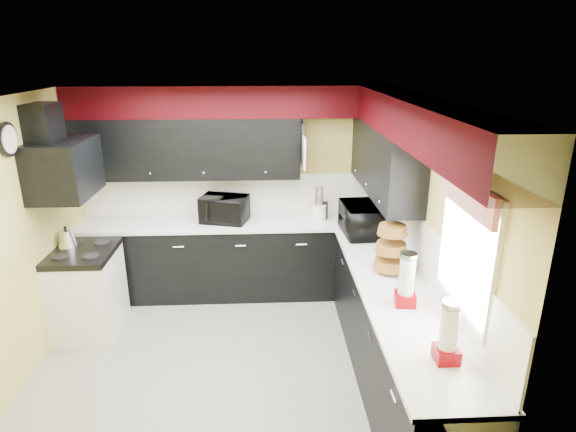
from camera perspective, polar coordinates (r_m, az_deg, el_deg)
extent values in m
plane|color=gray|center=(4.85, -7.24, -17.25)|extent=(3.60, 3.60, 0.00)
cube|color=#E0C666|center=(5.94, -6.52, 3.15)|extent=(3.60, 0.06, 2.50)
cube|color=#E0C666|center=(4.45, 15.84, -2.94)|extent=(0.06, 3.60, 2.50)
cube|color=#E0C666|center=(4.76, -30.11, -3.45)|extent=(0.06, 3.60, 2.50)
cube|color=white|center=(3.94, -8.78, 13.58)|extent=(3.60, 3.60, 0.06)
cube|color=black|center=(5.93, -6.41, -5.10)|extent=(3.60, 0.60, 0.90)
cube|color=black|center=(4.47, 12.35, -14.06)|extent=(0.60, 3.00, 0.90)
cube|color=white|center=(5.76, -6.58, -0.82)|extent=(3.62, 0.64, 0.04)
cube|color=white|center=(4.24, 12.80, -8.71)|extent=(0.64, 3.02, 0.04)
cube|color=white|center=(5.95, -6.51, 2.57)|extent=(3.60, 0.02, 0.50)
cube|color=white|center=(4.47, 15.65, -3.65)|extent=(0.02, 3.60, 0.50)
cube|color=black|center=(5.70, -11.90, 7.89)|extent=(2.60, 0.35, 0.70)
cube|color=black|center=(5.07, 11.37, 6.58)|extent=(0.35, 1.80, 0.70)
cube|color=black|center=(5.57, -7.05, 13.35)|extent=(3.60, 0.36, 0.35)
cube|color=black|center=(3.96, 15.54, 10.59)|extent=(0.36, 3.24, 0.35)
cube|color=white|center=(5.58, -22.58, -8.38)|extent=(0.60, 0.75, 0.86)
cube|color=black|center=(5.40, -23.20, -4.02)|extent=(0.62, 0.77, 0.06)
cube|color=black|center=(5.16, -24.99, 5.14)|extent=(0.50, 0.78, 0.55)
cube|color=black|center=(5.14, -27.00, 9.61)|extent=(0.24, 0.40, 0.40)
cube|color=red|center=(3.41, 20.39, 2.37)|extent=(0.04, 0.88, 0.20)
cube|color=white|center=(5.33, 1.95, 7.53)|extent=(0.03, 0.26, 0.35)
imported|color=black|center=(5.72, -7.58, 0.83)|extent=(0.62, 0.56, 0.31)
imported|color=black|center=(5.34, 8.77, -0.40)|extent=(0.44, 0.63, 0.33)
cylinder|color=white|center=(5.75, 3.69, 0.42)|extent=(0.18, 0.18, 0.18)
cube|color=black|center=(5.81, 4.31, 0.65)|extent=(0.10, 0.13, 0.19)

